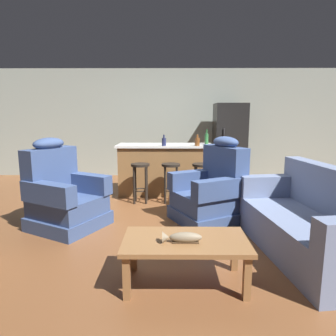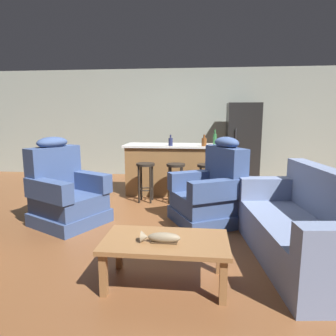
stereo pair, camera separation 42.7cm
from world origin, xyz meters
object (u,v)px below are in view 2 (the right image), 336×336
recliner_near_lamp (65,193)px  bottle_short_amber (171,142)px  recliner_near_island (211,193)px  bar_stool_left (146,175)px  couch (306,229)px  coffee_table (165,245)px  bottle_tall_green (215,139)px  fish_figurine (160,238)px  kitchen_island (172,169)px  bottle_wine_dark (204,142)px  bar_stool_middle (176,176)px  refrigerator (242,143)px  bar_stool_right (207,176)px

recliner_near_lamp → bottle_short_amber: size_ratio=5.95×
recliner_near_island → bar_stool_left: (-1.10, 0.90, 0.05)m
couch → recliner_near_lamp: 3.06m
recliner_near_island → bottle_short_amber: size_ratio=5.95×
coffee_table → bottle_tall_green: size_ratio=3.88×
fish_figurine → kitchen_island: size_ratio=0.19×
bottle_wine_dark → recliner_near_lamp: bearing=-141.7°
bottle_wine_dark → bar_stool_middle: bearing=-142.4°
bar_stool_left → recliner_near_island: bearing=-39.3°
bottle_short_amber → bottle_wine_dark: bearing=0.2°
recliner_near_lamp → fish_figurine: bearing=-16.0°
coffee_table → bottle_tall_green: bottle_tall_green is taller
kitchen_island → bottle_tall_green: (0.79, 0.02, 0.58)m
recliner_near_island → bottle_wine_dark: (-0.10, 1.27, 0.61)m
bar_stool_left → bar_stool_middle: (0.52, 0.00, 0.00)m
recliner_near_island → bar_stool_left: bearing=-67.2°
recliner_near_lamp → bar_stool_middle: 1.85m
coffee_table → bar_stool_middle: (-0.12, 2.55, 0.11)m
fish_figurine → refrigerator: refrigerator is taller
recliner_near_lamp → refrigerator: size_ratio=0.68×
bar_stool_middle → bottle_tall_green: bottle_tall_green is taller
couch → bar_stool_right: size_ratio=2.92×
bar_stool_middle → bottle_short_amber: bearing=109.1°
recliner_near_lamp → bottle_tall_green: size_ratio=4.24×
bar_stool_middle → bottle_tall_green: 1.10m
refrigerator → bottle_tall_green: bearing=-119.4°
couch → bar_stool_middle: couch is taller
coffee_table → bar_stool_right: bearing=81.1°
fish_figurine → bar_stool_right: 2.66m
bar_stool_right → bottle_short_amber: 0.93m
coffee_table → kitchen_island: (-0.24, 3.18, 0.11)m
couch → recliner_near_lamp: bearing=-21.7°
bottle_tall_green → bottle_short_amber: (-0.80, -0.28, -0.03)m
coffee_table → recliner_near_lamp: bearing=138.2°
coffee_table → couch: size_ratio=0.55×
recliner_near_lamp → bar_stool_left: bearing=79.1°
fish_figurine → bottle_short_amber: 3.04m
couch → bar_stool_left: bearing=-50.4°
bar_stool_right → bottle_wine_dark: 0.67m
fish_figurine → recliner_near_island: bearing=74.0°
kitchen_island → refrigerator: bearing=39.4°
fish_figurine → recliner_near_lamp: size_ratio=0.28×
kitchen_island → bottle_tall_green: bottle_tall_green is taller
recliner_near_island → fish_figurine: bearing=46.2°
bar_stool_left → bottle_wine_dark: bearing=20.1°
bottle_tall_green → bottle_short_amber: bottle_tall_green is taller
bar_stool_right → bottle_short_amber: bottle_short_amber is taller
bottle_tall_green → bottle_wine_dark: 0.35m
bar_stool_left → refrigerator: 2.65m
bottle_wine_dark → bottle_tall_green: bearing=54.2°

